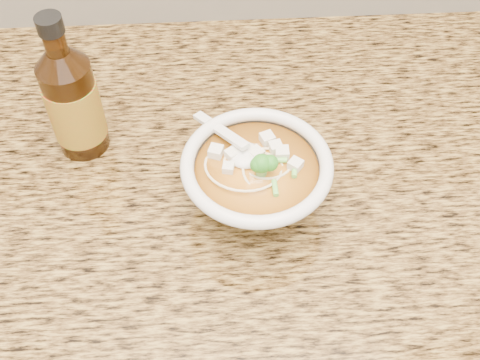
{
  "coord_description": "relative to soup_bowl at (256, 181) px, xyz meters",
  "views": [
    {
      "loc": [
        -0.02,
        1.15,
        1.52
      ],
      "look_at": [
        0.0,
        1.6,
        0.95
      ],
      "focal_mm": 45.0,
      "sensor_mm": 36.0,
      "label": 1
    }
  ],
  "objects": [
    {
      "name": "cabinet",
      "position": [
        -0.02,
        0.07,
        -0.51
      ],
      "size": [
        4.0,
        0.65,
        0.86
      ],
      "primitive_type": "cube",
      "color": "#341B0F",
      "rests_on": "ground"
    },
    {
      "name": "counter_slab",
      "position": [
        -0.02,
        0.07,
        -0.06
      ],
      "size": [
        4.0,
        0.68,
        0.04
      ],
      "primitive_type": "cube",
      "color": "olive",
      "rests_on": "cabinet"
    },
    {
      "name": "soup_bowl",
      "position": [
        0.0,
        0.0,
        0.0
      ],
      "size": [
        0.18,
        0.19,
        0.1
      ],
      "rotation": [
        0.0,
        0.0,
        0.21
      ],
      "color": "silver",
      "rests_on": "counter_slab"
    },
    {
      "name": "hot_sauce_bottle",
      "position": [
        -0.23,
        0.11,
        0.04
      ],
      "size": [
        0.07,
        0.07,
        0.21
      ],
      "rotation": [
        0.0,
        0.0,
        0.06
      ],
      "color": "#391D07",
      "rests_on": "counter_slab"
    }
  ]
}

